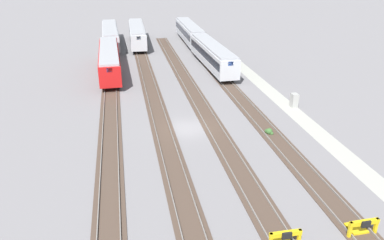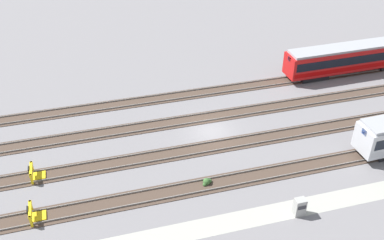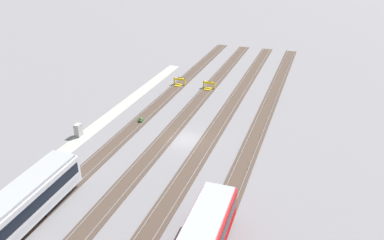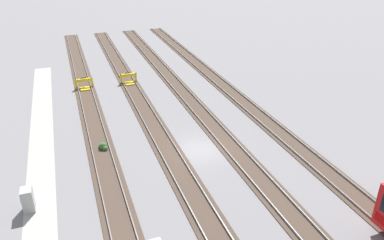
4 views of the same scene
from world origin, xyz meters
name	(u,v)px [view 2 (image 2 of 4)]	position (x,y,z in m)	size (l,w,h in m)	color
ground_plane	(211,131)	(0.00, 0.00, 0.00)	(400.00, 400.00, 0.00)	slate
service_walkway	(257,217)	(0.00, -12.39, 0.00)	(54.00, 2.00, 0.01)	#9E9E93
rail_track_nearest	(237,179)	(0.00, -7.75, 0.04)	(90.00, 2.23, 0.21)	#47382D
rail_track_near_inner	(219,146)	(0.00, -2.58, 0.04)	(90.00, 2.24, 0.21)	#47382D
rail_track_middle	(204,118)	(0.00, 2.58, 0.04)	(90.00, 2.24, 0.21)	#47382D
rail_track_far_inner	(191,94)	(0.00, 7.75, 0.04)	(90.00, 2.23, 0.21)	#47382D
subway_car_front_row_rightmost	(354,57)	(21.12, 7.77, 2.04)	(18.04, 3.12, 3.70)	#B71414
bumper_stop_nearest_track	(34,214)	(-17.37, -7.74, 0.51)	(1.35, 2.00, 1.22)	gold
bumper_stop_near_inner_track	(35,173)	(-17.39, -2.58, 0.51)	(1.35, 2.00, 1.22)	gold
electrical_cabinet	(300,207)	(3.40, -13.01, 0.80)	(0.90, 0.73, 1.60)	#9E9E99
weed_clump	(207,182)	(-2.77, -7.54, 0.24)	(0.92, 0.70, 0.64)	#38602D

